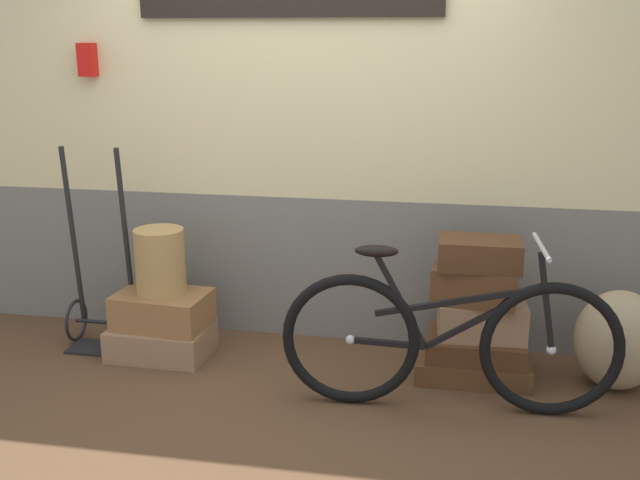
{
  "coord_description": "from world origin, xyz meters",
  "views": [
    {
      "loc": [
        0.9,
        -3.65,
        1.89
      ],
      "look_at": [
        0.18,
        0.23,
        0.79
      ],
      "focal_mm": 41.97,
      "sensor_mm": 36.0,
      "label": 1
    }
  ],
  "objects_px": {
    "suitcase_1": "(163,309)",
    "suitcase_5": "(475,284)",
    "suitcase_2": "(472,366)",
    "luggage_trolley": "(103,299)",
    "suitcase_0": "(162,340)",
    "suitcase_3": "(476,345)",
    "bicycle": "(449,341)",
    "wicker_basket": "(160,261)",
    "burlap_sack": "(619,340)",
    "suitcase_4": "(481,318)",
    "suitcase_6": "(480,253)"
  },
  "relations": [
    {
      "from": "wicker_basket",
      "to": "luggage_trolley",
      "type": "relative_size",
      "value": 0.31
    },
    {
      "from": "suitcase_1",
      "to": "suitcase_6",
      "type": "xyz_separation_m",
      "value": [
        1.84,
        0.01,
        0.45
      ]
    },
    {
      "from": "suitcase_4",
      "to": "bicycle",
      "type": "distance_m",
      "value": 0.46
    },
    {
      "from": "suitcase_5",
      "to": "wicker_basket",
      "type": "relative_size",
      "value": 1.17
    },
    {
      "from": "suitcase_2",
      "to": "suitcase_5",
      "type": "xyz_separation_m",
      "value": [
        -0.01,
        -0.01,
        0.49
      ]
    },
    {
      "from": "suitcase_4",
      "to": "bicycle",
      "type": "xyz_separation_m",
      "value": [
        -0.17,
        -0.42,
        0.02
      ]
    },
    {
      "from": "suitcase_4",
      "to": "suitcase_6",
      "type": "relative_size",
      "value": 1.08
    },
    {
      "from": "suitcase_0",
      "to": "suitcase_3",
      "type": "xyz_separation_m",
      "value": [
        1.87,
        0.04,
        0.09
      ]
    },
    {
      "from": "bicycle",
      "to": "luggage_trolley",
      "type": "bearing_deg",
      "value": 167.8
    },
    {
      "from": "bicycle",
      "to": "wicker_basket",
      "type": "bearing_deg",
      "value": 166.94
    },
    {
      "from": "wicker_basket",
      "to": "bicycle",
      "type": "distance_m",
      "value": 1.76
    },
    {
      "from": "suitcase_4",
      "to": "suitcase_5",
      "type": "relative_size",
      "value": 1.05
    },
    {
      "from": "suitcase_6",
      "to": "suitcase_2",
      "type": "bearing_deg",
      "value": 94.87
    },
    {
      "from": "suitcase_2",
      "to": "luggage_trolley",
      "type": "height_order",
      "value": "luggage_trolley"
    },
    {
      "from": "suitcase_4",
      "to": "luggage_trolley",
      "type": "distance_m",
      "value": 2.3
    },
    {
      "from": "suitcase_5",
      "to": "luggage_trolley",
      "type": "xyz_separation_m",
      "value": [
        -2.25,
        0.05,
        -0.26
      ]
    },
    {
      "from": "suitcase_3",
      "to": "luggage_trolley",
      "type": "bearing_deg",
      "value": 179.69
    },
    {
      "from": "suitcase_1",
      "to": "suitcase_4",
      "type": "relative_size",
      "value": 1.13
    },
    {
      "from": "suitcase_1",
      "to": "suitcase_6",
      "type": "height_order",
      "value": "suitcase_6"
    },
    {
      "from": "suitcase_4",
      "to": "bicycle",
      "type": "relative_size",
      "value": 0.28
    },
    {
      "from": "suitcase_6",
      "to": "wicker_basket",
      "type": "height_order",
      "value": "suitcase_6"
    },
    {
      "from": "suitcase_1",
      "to": "suitcase_5",
      "type": "relative_size",
      "value": 1.19
    },
    {
      "from": "burlap_sack",
      "to": "suitcase_3",
      "type": "bearing_deg",
      "value": 179.46
    },
    {
      "from": "suitcase_4",
      "to": "wicker_basket",
      "type": "bearing_deg",
      "value": 177.4
    },
    {
      "from": "suitcase_5",
      "to": "bicycle",
      "type": "bearing_deg",
      "value": -101.71
    },
    {
      "from": "suitcase_2",
      "to": "bicycle",
      "type": "relative_size",
      "value": 0.37
    },
    {
      "from": "suitcase_1",
      "to": "suitcase_4",
      "type": "bearing_deg",
      "value": 6.42
    },
    {
      "from": "suitcase_6",
      "to": "luggage_trolley",
      "type": "relative_size",
      "value": 0.35
    },
    {
      "from": "suitcase_2",
      "to": "burlap_sack",
      "type": "height_order",
      "value": "burlap_sack"
    },
    {
      "from": "suitcase_1",
      "to": "bicycle",
      "type": "distance_m",
      "value": 1.74
    },
    {
      "from": "suitcase_2",
      "to": "bicycle",
      "type": "bearing_deg",
      "value": -109.06
    },
    {
      "from": "suitcase_1",
      "to": "suitcase_6",
      "type": "bearing_deg",
      "value": 5.34
    },
    {
      "from": "suitcase_1",
      "to": "luggage_trolley",
      "type": "xyz_separation_m",
      "value": [
        -0.43,
        0.08,
        0.01
      ]
    },
    {
      "from": "suitcase_5",
      "to": "suitcase_2",
      "type": "bearing_deg",
      "value": 39.19
    },
    {
      "from": "suitcase_1",
      "to": "burlap_sack",
      "type": "xyz_separation_m",
      "value": [
        2.61,
        0.03,
        -0.01
      ]
    },
    {
      "from": "suitcase_1",
      "to": "wicker_basket",
      "type": "height_order",
      "value": "wicker_basket"
    },
    {
      "from": "suitcase_3",
      "to": "suitcase_5",
      "type": "bearing_deg",
      "value": -158.52
    },
    {
      "from": "suitcase_4",
      "to": "suitcase_5",
      "type": "bearing_deg",
      "value": -166.82
    },
    {
      "from": "suitcase_0",
      "to": "suitcase_3",
      "type": "relative_size",
      "value": 1.06
    },
    {
      "from": "suitcase_4",
      "to": "suitcase_5",
      "type": "xyz_separation_m",
      "value": [
        -0.05,
        -0.01,
        0.2
      ]
    },
    {
      "from": "suitcase_3",
      "to": "luggage_trolley",
      "type": "distance_m",
      "value": 2.28
    },
    {
      "from": "suitcase_6",
      "to": "wicker_basket",
      "type": "distance_m",
      "value": 1.85
    },
    {
      "from": "suitcase_0",
      "to": "suitcase_1",
      "type": "distance_m",
      "value": 0.2
    },
    {
      "from": "suitcase_1",
      "to": "suitcase_2",
      "type": "relative_size",
      "value": 0.85
    },
    {
      "from": "luggage_trolley",
      "to": "suitcase_4",
      "type": "bearing_deg",
      "value": -0.96
    },
    {
      "from": "suitcase_3",
      "to": "suitcase_5",
      "type": "xyz_separation_m",
      "value": [
        -0.02,
        -0.01,
        0.37
      ]
    },
    {
      "from": "suitcase_6",
      "to": "wicker_basket",
      "type": "bearing_deg",
      "value": 179.01
    },
    {
      "from": "suitcase_0",
      "to": "suitcase_6",
      "type": "distance_m",
      "value": 1.97
    },
    {
      "from": "suitcase_5",
      "to": "suitcase_6",
      "type": "bearing_deg",
      "value": -50.81
    },
    {
      "from": "suitcase_3",
      "to": "suitcase_1",
      "type": "bearing_deg",
      "value": -178.0
    }
  ]
}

